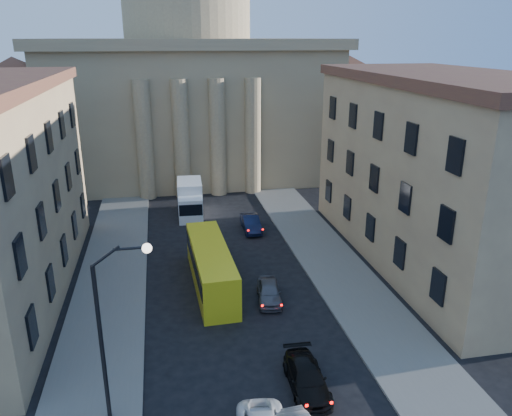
{
  "coord_description": "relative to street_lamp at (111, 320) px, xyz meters",
  "views": [
    {
      "loc": [
        -4.38,
        -12.08,
        17.11
      ],
      "look_at": [
        1.15,
        16.21,
        7.24
      ],
      "focal_mm": 35.0,
      "sensor_mm": 36.0,
      "label": 1
    }
  ],
  "objects": [
    {
      "name": "sidewalk_right",
      "position": [
        15.47,
        10.0,
        -5.21
      ],
      "size": [
        5.0,
        60.0,
        0.15
      ],
      "primitive_type": "cube",
      "color": "#63615B",
      "rests_on": "ground"
    },
    {
      "name": "building_right",
      "position": [
        23.97,
        14.0,
        2.14
      ],
      "size": [
        11.6,
        26.6,
        14.7
      ],
      "color": "tan",
      "rests_on": "ground"
    },
    {
      "name": "car_right_far",
      "position": [
        9.29,
        9.54,
        -4.62
      ],
      "size": [
        2.1,
        4.09,
        1.33
      ],
      "primitive_type": "imported",
      "rotation": [
        0.0,
        0.0,
        -0.14
      ],
      "color": "#54545A",
      "rests_on": "ground"
    },
    {
      "name": "street_lamp",
      "position": [
        0.0,
        0.0,
        0.0
      ],
      "size": [
        2.62,
        0.44,
        8.83
      ],
      "color": "black",
      "rests_on": "ground"
    },
    {
      "name": "church",
      "position": [
        6.97,
        47.47,
        6.59
      ],
      "size": [
        68.02,
        28.76,
        36.6
      ],
      "color": "#917A59",
      "rests_on": "ground"
    },
    {
      "name": "car_right_mid",
      "position": [
        9.21,
        0.29,
        -4.63
      ],
      "size": [
        1.97,
        4.55,
        1.3
      ],
      "primitive_type": "imported",
      "rotation": [
        0.0,
        0.0,
        -0.03
      ],
      "color": "black",
      "rests_on": "ground"
    },
    {
      "name": "box_truck",
      "position": [
        5.25,
        28.26,
        -3.71
      ],
      "size": [
        2.65,
        6.16,
        3.33
      ],
      "rotation": [
        0.0,
        0.0,
        -0.05
      ],
      "color": "white",
      "rests_on": "ground"
    },
    {
      "name": "sidewalk_left",
      "position": [
        -1.53,
        10.0,
        -5.21
      ],
      "size": [
        5.0,
        60.0,
        0.15
      ],
      "primitive_type": "cube",
      "color": "#63615B",
      "rests_on": "ground"
    },
    {
      "name": "city_bus",
      "position": [
        5.65,
        12.46,
        -3.67
      ],
      "size": [
        2.8,
        10.74,
        3.01
      ],
      "rotation": [
        0.0,
        0.0,
        0.03
      ],
      "color": "yellow",
      "rests_on": "ground"
    },
    {
      "name": "car_right_distant",
      "position": [
        10.47,
        22.69,
        -4.58
      ],
      "size": [
        1.56,
        4.32,
        1.42
      ],
      "primitive_type": "imported",
      "rotation": [
        0.0,
        0.0,
        -0.01
      ],
      "color": "black",
      "rests_on": "ground"
    }
  ]
}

